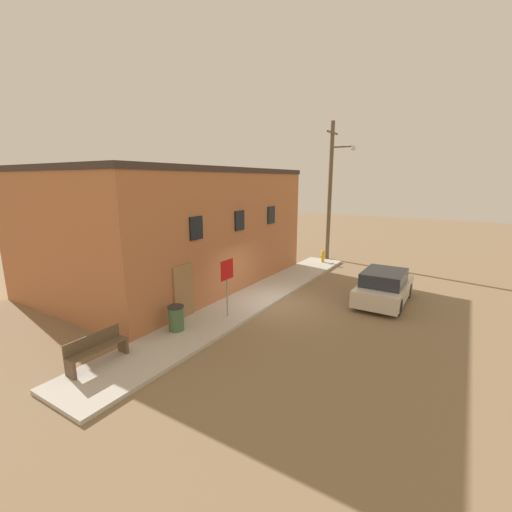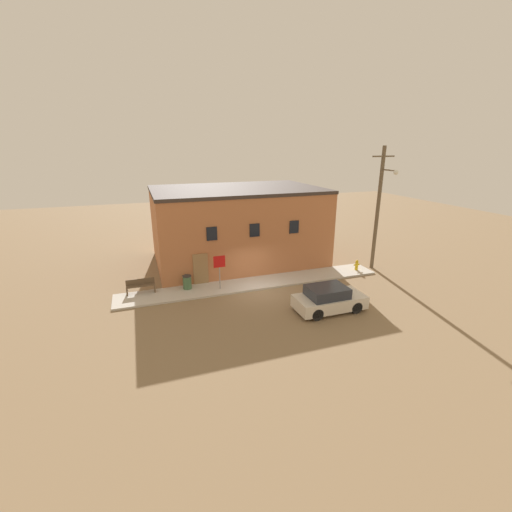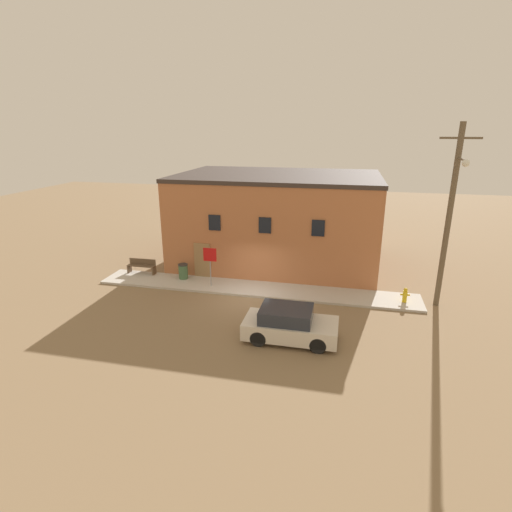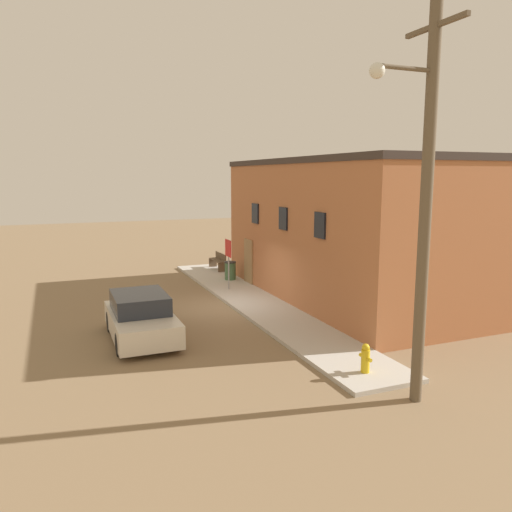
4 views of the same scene
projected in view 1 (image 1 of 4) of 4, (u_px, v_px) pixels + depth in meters
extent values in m
plane|color=#846B4C|center=(276.00, 304.00, 14.96)|extent=(80.00, 80.00, 0.00)
cube|color=#BCB7AD|center=(255.00, 298.00, 15.51)|extent=(17.93, 2.18, 0.12)
cube|color=#B26B42|center=(173.00, 228.00, 17.96)|extent=(12.64, 8.39, 5.63)
cube|color=#382D28|center=(170.00, 171.00, 17.32)|extent=(12.74, 8.49, 0.24)
cube|color=black|center=(196.00, 228.00, 13.19)|extent=(0.70, 0.08, 0.90)
cube|color=black|center=(239.00, 221.00, 15.63)|extent=(0.70, 0.08, 0.90)
cube|color=black|center=(271.00, 215.00, 18.08)|extent=(0.70, 0.08, 0.90)
cube|color=#937047|center=(184.00, 293.00, 13.01)|extent=(1.00, 0.08, 2.20)
cylinder|color=gold|center=(323.00, 257.00, 21.97)|extent=(0.22, 0.22, 0.61)
sphere|color=gold|center=(323.00, 252.00, 21.89)|extent=(0.20, 0.20, 0.20)
cylinder|color=gold|center=(322.00, 257.00, 21.81)|extent=(0.12, 0.10, 0.10)
cylinder|color=gold|center=(324.00, 256.00, 22.10)|extent=(0.12, 0.10, 0.10)
cylinder|color=gray|center=(227.00, 288.00, 13.09)|extent=(0.06, 0.06, 2.24)
cube|color=red|center=(227.00, 270.00, 12.92)|extent=(0.76, 0.02, 0.76)
cube|color=brown|center=(70.00, 370.00, 9.12)|extent=(0.08, 0.44, 0.47)
cube|color=brown|center=(123.00, 345.00, 10.49)|extent=(0.08, 0.44, 0.47)
cube|color=brown|center=(98.00, 348.00, 9.75)|extent=(1.73, 0.44, 0.04)
cube|color=brown|center=(93.00, 340.00, 9.81)|extent=(1.73, 0.04, 0.36)
cylinder|color=#426642|center=(176.00, 319.00, 12.00)|extent=(0.54, 0.54, 0.83)
cylinder|color=#2D2D2D|center=(175.00, 307.00, 11.90)|extent=(0.57, 0.57, 0.06)
cylinder|color=brown|center=(330.00, 193.00, 22.57)|extent=(0.27, 0.27, 8.96)
cylinder|color=brown|center=(343.00, 147.00, 21.58)|extent=(0.09, 1.41, 0.09)
sphere|color=silver|center=(354.00, 148.00, 21.24)|extent=(0.32, 0.32, 0.32)
cube|color=brown|center=(333.00, 133.00, 21.75)|extent=(1.80, 0.10, 0.10)
cylinder|color=black|center=(371.00, 284.00, 16.60)|extent=(0.68, 0.20, 0.68)
cylinder|color=black|center=(408.00, 290.00, 15.74)|extent=(0.68, 0.20, 0.68)
cylinder|color=black|center=(357.00, 299.00, 14.56)|extent=(0.68, 0.20, 0.68)
cylinder|color=black|center=(398.00, 307.00, 13.70)|extent=(0.68, 0.20, 0.68)
cube|color=beige|center=(384.00, 290.00, 15.11)|extent=(3.97, 1.87, 0.70)
cube|color=#282D38|center=(384.00, 277.00, 14.81)|extent=(2.18, 1.64, 0.58)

